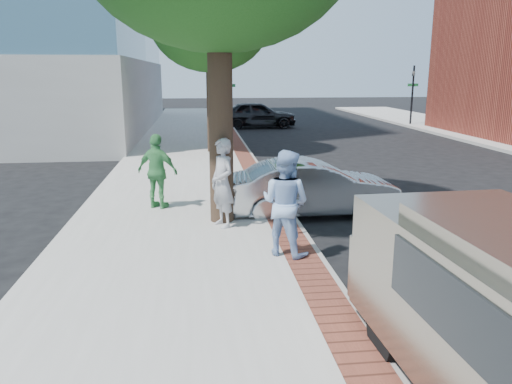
{
  "coord_description": "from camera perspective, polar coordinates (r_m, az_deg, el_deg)",
  "views": [
    {
      "loc": [
        -1.09,
        -8.82,
        3.36
      ],
      "look_at": [
        -0.05,
        0.13,
        1.2
      ],
      "focal_mm": 35.0,
      "sensor_mm": 36.0,
      "label": 1
    }
  ],
  "objects": [
    {
      "name": "ground",
      "position": [
        9.5,
        0.38,
        -7.24
      ],
      "size": [
        120.0,
        120.0,
        0.0
      ],
      "primitive_type": "plane",
      "color": "black",
      "rests_on": "ground"
    },
    {
      "name": "sidewalk",
      "position": [
        17.14,
        -7.91,
        2.31
      ],
      "size": [
        5.0,
        60.0,
        0.15
      ],
      "primitive_type": "cube",
      "color": "#9E9991",
      "rests_on": "ground"
    },
    {
      "name": "brick_strip",
      "position": [
        17.21,
        -0.57,
        2.75
      ],
      "size": [
        0.6,
        60.0,
        0.01
      ],
      "primitive_type": "cube",
      "color": "brown",
      "rests_on": "sidewalk"
    },
    {
      "name": "curb",
      "position": [
        17.27,
        0.59,
        2.52
      ],
      "size": [
        0.1,
        60.0,
        0.15
      ],
      "primitive_type": "cube",
      "color": "gray",
      "rests_on": "ground"
    },
    {
      "name": "signal_near",
      "position": [
        30.9,
        -3.02,
        11.41
      ],
      "size": [
        0.7,
        0.15,
        3.8
      ],
      "color": "black",
      "rests_on": "ground"
    },
    {
      "name": "signal_far",
      "position": [
        33.7,
        17.46,
        11.0
      ],
      "size": [
        0.7,
        0.15,
        3.8
      ],
      "color": "black",
      "rests_on": "ground"
    },
    {
      "name": "tree_far",
      "position": [
        20.92,
        -5.29,
        18.75
      ],
      "size": [
        4.8,
        4.8,
        7.14
      ],
      "color": "black",
      "rests_on": "sidewalk"
    },
    {
      "name": "parking_meter",
      "position": [
        9.91,
        4.24,
        0.89
      ],
      "size": [
        0.12,
        0.32,
        1.47
      ],
      "color": "gray",
      "rests_on": "sidewalk"
    },
    {
      "name": "person_gray",
      "position": [
        10.52,
        -3.85,
        1.02
      ],
      "size": [
        0.71,
        0.82,
        1.89
      ],
      "primitive_type": "imported",
      "rotation": [
        0.0,
        0.0,
        -1.12
      ],
      "color": "#9D9CA1",
      "rests_on": "sidewalk"
    },
    {
      "name": "person_officer",
      "position": [
        8.89,
        3.36,
        -1.26
      ],
      "size": [
        1.17,
        1.14,
        1.91
      ],
      "primitive_type": "imported",
      "rotation": [
        0.0,
        0.0,
        2.46
      ],
      "color": "#92B4E2",
      "rests_on": "sidewalk"
    },
    {
      "name": "person_green",
      "position": [
        12.2,
        -11.19,
        2.32
      ],
      "size": [
        1.14,
        0.87,
        1.8
      ],
      "primitive_type": "imported",
      "rotation": [
        0.0,
        0.0,
        2.67
      ],
      "color": "#469B55",
      "rests_on": "sidewalk"
    },
    {
      "name": "sedan_silver",
      "position": [
        11.98,
        6.49,
        0.44
      ],
      "size": [
        4.1,
        1.48,
        1.35
      ],
      "primitive_type": "imported",
      "rotation": [
        0.0,
        0.0,
        1.59
      ],
      "color": "#AAADB1",
      "rests_on": "ground"
    },
    {
      "name": "bg_car",
      "position": [
        31.35,
        0.11,
        8.85
      ],
      "size": [
        4.86,
        1.99,
        1.65
      ],
      "primitive_type": "imported",
      "rotation": [
        0.0,
        0.0,
        1.58
      ],
      "color": "black",
      "rests_on": "ground"
    }
  ]
}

